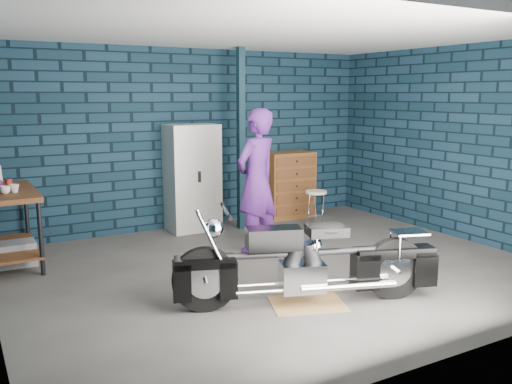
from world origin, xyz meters
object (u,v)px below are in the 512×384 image
storage_bin (15,254)px  locker (192,178)px  shop_stool (316,210)px  workbench (11,227)px  motorcycle (308,256)px  person (257,181)px  tool_chest (289,185)px

storage_bin → locker: size_ratio=0.29×
locker → shop_stool: locker is taller
workbench → motorcycle: (2.38, -2.80, 0.04)m
person → tool_chest: (1.42, 1.43, -0.38)m
locker → tool_chest: bearing=0.0°
person → storage_bin: size_ratio=4.03×
motorcycle → locker: 3.30m
person → locker: size_ratio=1.16×
motorcycle → storage_bin: 3.61m
workbench → locker: (2.56, 0.48, 0.34)m
motorcycle → storage_bin: bearing=150.4°
motorcycle → shop_stool: size_ratio=3.77×
workbench → tool_chest: 4.30m
workbench → storage_bin: workbench is taller
locker → tool_chest: 1.73m
workbench → person: 3.04m
motorcycle → locker: size_ratio=1.40×
person → locker: person is taller
workbench → tool_chest: tool_chest is taller
person → storage_bin: 3.06m
storage_bin → tool_chest: (4.25, 0.56, 0.40)m
storage_bin → motorcycle: bearing=-49.1°
motorcycle → tool_chest: size_ratio=2.04×
motorcycle → tool_chest: tool_chest is taller
motorcycle → shop_stool: motorcycle is taller
workbench → shop_stool: 4.22m
person → locker: bearing=-99.1°
storage_bin → locker: 2.68m
person → shop_stool: person is taller
motorcycle → person: (0.47, 1.85, 0.43)m
locker → tool_chest: locker is taller
workbench → storage_bin: bearing=-76.6°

